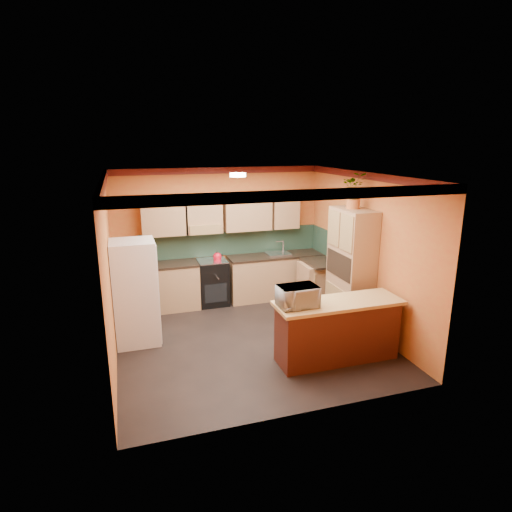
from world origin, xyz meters
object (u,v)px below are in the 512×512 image
(pantry, at_px, (351,269))
(breakfast_bar, at_px, (337,332))
(fridge, at_px, (135,292))
(microwave, at_px, (298,296))
(stove, at_px, (213,282))
(base_cabinets_back, at_px, (242,280))

(pantry, bearing_deg, breakfast_bar, -127.05)
(pantry, xyz_separation_m, breakfast_bar, (-0.78, -1.03, -0.61))
(fridge, distance_m, breakfast_bar, 3.23)
(microwave, bearing_deg, breakfast_bar, -2.14)
(stove, distance_m, microwave, 2.95)
(base_cabinets_back, xyz_separation_m, breakfast_bar, (0.67, -2.82, 0.00))
(base_cabinets_back, height_order, pantry, pantry)
(pantry, xyz_separation_m, microwave, (-1.44, -1.03, 0.03))
(base_cabinets_back, relative_size, microwave, 6.65)
(base_cabinets_back, relative_size, stove, 4.01)
(stove, bearing_deg, pantry, -40.65)
(fridge, distance_m, microwave, 2.65)
(base_cabinets_back, relative_size, breakfast_bar, 2.03)
(stove, xyz_separation_m, pantry, (2.07, -1.78, 0.59))
(base_cabinets_back, height_order, stove, stove)
(base_cabinets_back, bearing_deg, breakfast_bar, -76.63)
(breakfast_bar, bearing_deg, base_cabinets_back, 103.37)
(base_cabinets_back, bearing_deg, fridge, -148.92)
(base_cabinets_back, xyz_separation_m, stove, (-0.62, -0.00, 0.02))
(base_cabinets_back, height_order, fridge, fridge)
(fridge, bearing_deg, microwave, -35.07)
(breakfast_bar, height_order, microwave, microwave)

